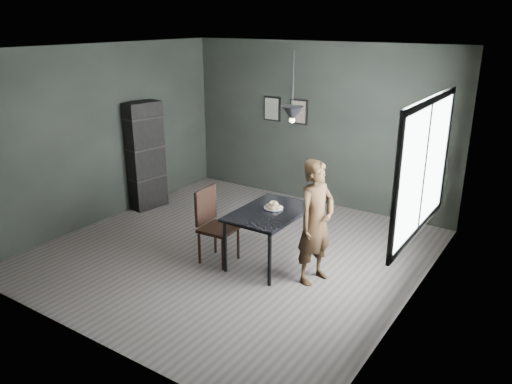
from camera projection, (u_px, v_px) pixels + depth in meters
The scene contains 13 objects.
ground at pixel (234, 251), 7.14m from camera, with size 5.00×5.00×0.00m, color #3C3734.
back_wall at pixel (317, 125), 8.65m from camera, with size 5.00×0.10×2.80m, color black.
ceiling at pixel (230, 48), 6.22m from camera, with size 5.00×5.00×0.02m.
window_assembly at pixel (424, 168), 5.48m from camera, with size 0.04×1.96×1.56m.
cafe_table at pixel (270, 216), 6.61m from camera, with size 0.80×1.20×0.75m.
white_plate at pixel (273, 208), 6.65m from camera, with size 0.23×0.23×0.01m, color silver.
donut_pile at pixel (273, 206), 6.64m from camera, with size 0.22×0.22×0.09m.
woman at pixel (316, 222), 6.11m from camera, with size 0.58×0.38×1.58m, color black.
wood_chair at pixel (213, 220), 6.71m from camera, with size 0.47×0.47×1.02m.
shelf_unit at pixel (145, 156), 8.54m from camera, with size 0.35×0.62×1.85m, color black.
pendant_lamp at pixel (292, 114), 6.10m from camera, with size 0.28×0.28×0.86m.
framed_print_left at pixel (272, 109), 9.02m from camera, with size 0.34×0.04×0.44m.
framed_print_right at pixel (299, 112), 8.74m from camera, with size 0.34×0.04×0.44m.
Camera 1 is at (3.83, -5.21, 3.16)m, focal length 35.00 mm.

